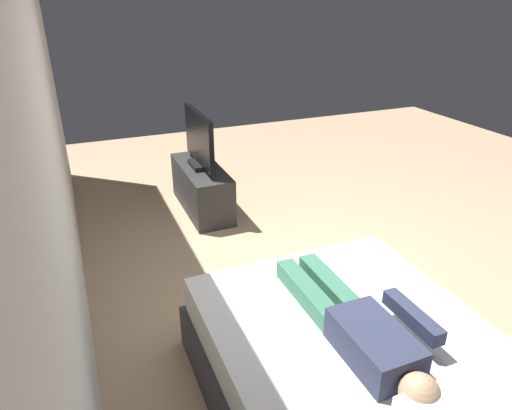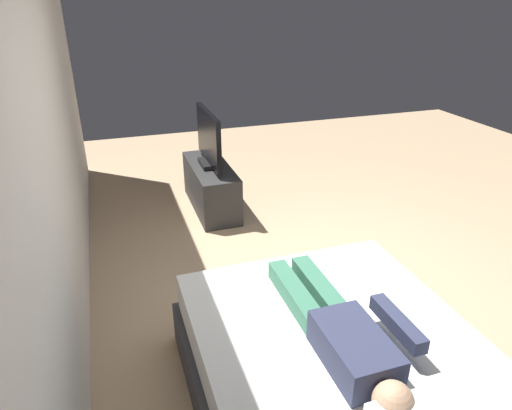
% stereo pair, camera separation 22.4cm
% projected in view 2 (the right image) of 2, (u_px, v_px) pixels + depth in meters
% --- Properties ---
extents(ground_plane, '(10.00, 10.00, 0.00)m').
position_uv_depth(ground_plane, '(330.00, 298.00, 3.61)').
color(ground_plane, tan).
extents(back_wall, '(6.40, 0.10, 2.80)m').
position_uv_depth(back_wall, '(47.00, 134.00, 2.83)').
color(back_wall, silver).
rests_on(back_wall, ground).
extents(bed, '(1.96, 1.53, 0.54)m').
position_uv_depth(bed, '(344.00, 388.00, 2.46)').
color(bed, '#333338').
rests_on(bed, ground).
extents(person, '(1.26, 0.46, 0.18)m').
position_uv_depth(person, '(344.00, 333.00, 2.33)').
color(person, '#2D334C').
rests_on(person, bed).
extents(remote, '(0.15, 0.04, 0.02)m').
position_uv_depth(remote, '(393.00, 311.00, 2.61)').
color(remote, black).
rests_on(remote, bed).
extents(tv_stand, '(1.10, 0.40, 0.50)m').
position_uv_depth(tv_stand, '(211.00, 187.00, 5.01)').
color(tv_stand, '#2D2D2D').
rests_on(tv_stand, ground).
extents(tv, '(0.88, 0.20, 0.59)m').
position_uv_depth(tv, '(209.00, 140.00, 4.79)').
color(tv, black).
rests_on(tv, tv_stand).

